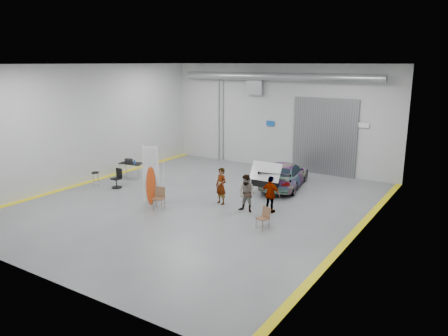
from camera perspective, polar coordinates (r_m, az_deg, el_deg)
The scene contains 13 objects.
ground at distance 19.41m, azimuth -3.38°, elevation -4.61°, with size 16.00×16.00×0.00m, color slate.
room_shell at distance 20.24m, azimuth 0.73°, elevation 7.99°, with size 14.02×16.18×6.01m.
sedan_car at distance 21.91m, azimuth 7.89°, elevation -0.86°, with size 1.77×4.35×1.26m, color white.
person_a at distance 19.09m, azimuth -0.39°, elevation -2.36°, with size 0.59×0.39×1.62m, color brown.
person_b at distance 18.10m, azimuth 3.01°, elevation -3.33°, with size 0.77×0.59×1.58m, color teal.
person_c at distance 18.08m, azimuth 6.12°, elevation -3.47°, with size 0.90×0.37×1.55m, color #974732.
surfboard_display at distance 19.24m, azimuth -9.66°, elevation -1.50°, with size 0.76×0.35×2.74m.
folding_chair_near at distance 18.72m, azimuth -8.48°, elevation -4.50°, with size 0.57×0.61×0.93m.
folding_chair_far at distance 16.45m, azimuth 5.08°, elevation -7.11°, with size 0.51×0.53×0.84m.
shop_stool at distance 22.71m, azimuth -16.41°, elevation -1.44°, with size 0.39×0.39×0.76m.
work_table at distance 23.97m, azimuth -12.07°, elevation 0.67°, with size 1.37×0.83×1.05m.
office_chair at distance 22.26m, azimuth -13.77°, elevation -1.47°, with size 0.51×0.51×0.95m.
trunk_lid at distance 20.06m, azimuth 5.63°, elevation -0.23°, with size 1.47×0.89×0.04m, color silver.
Camera 1 is at (10.88, -14.88, 6.09)m, focal length 35.00 mm.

